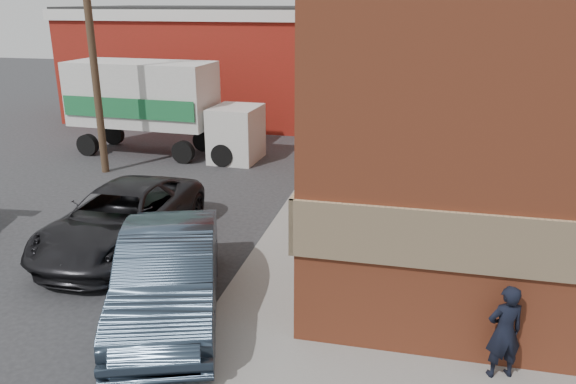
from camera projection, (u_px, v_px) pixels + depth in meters
The scene contains 8 objects.
ground at pixel (215, 334), 10.47m from camera, with size 90.00×90.00×0.00m, color #28282B.
sidewalk_west at pixel (326, 186), 18.62m from camera, with size 1.80×18.00×0.12m, color gray.
warehouse at pixel (237, 63), 29.27m from camera, with size 16.30×8.30×5.60m.
utility_pole at pixel (91, 36), 18.83m from camera, with size 2.00×0.26×9.00m.
man at pixel (504, 332), 8.87m from camera, with size 0.59×0.39×1.62m, color black.
sedan at pixel (169, 275), 10.89m from camera, with size 1.81×5.18×1.71m, color #2B3847.
suv_a at pixel (122, 218), 13.92m from camera, with size 2.56×5.55×1.54m, color black.
box_truck at pixel (159, 102), 21.99m from camera, with size 7.48×2.54×3.65m.
Camera 1 is at (3.37, -8.50, 5.91)m, focal length 35.00 mm.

